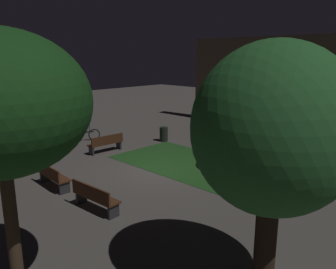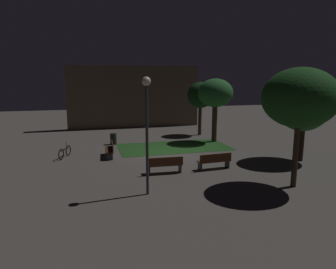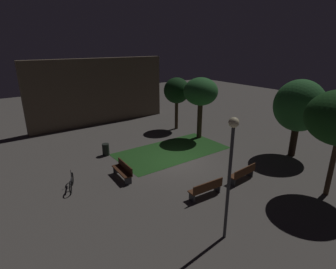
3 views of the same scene
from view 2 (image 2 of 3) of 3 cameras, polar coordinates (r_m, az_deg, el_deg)
The scene contains 13 objects.
ground_plane at distance 19.68m, azimuth 0.25°, elevation -3.49°, with size 60.00×60.00×0.00m, color #56514C.
grass_lawn at distance 21.38m, azimuth 1.14°, elevation -2.34°, with size 7.66×4.00×0.01m, color #23511E.
bench_path_side at distance 15.42m, azimuth -0.59°, elevation -5.60°, with size 1.82×0.58×0.88m.
bench_back_row at distance 16.29m, azimuth 8.67°, elevation -4.85°, with size 1.83×0.59×0.88m.
bench_corner at distance 19.00m, azimuth -10.72°, elevation -2.70°, with size 0.58×1.82×0.88m.
tree_near_wall at distance 19.02m, azimuth 23.92°, elevation 5.41°, with size 3.12×3.12×5.04m.
tree_back_right at distance 25.71m, azimuth 6.05°, elevation 7.23°, with size 2.18×2.18×4.43m.
tree_lawn_side at distance 14.11m, azimuth 23.39°, elevation 6.24°, with size 3.18×3.18×5.22m.
tree_tall_center at distance 23.04m, azimuth 8.82°, elevation 7.52°, with size 2.59×2.59×4.73m.
lamp_post_near_wall at distance 12.17m, azimuth -3.99°, elevation 3.34°, with size 0.36×0.36×4.82m.
trash_bin at distance 22.52m, azimuth -10.15°, elevation -0.81°, with size 0.46×0.46×0.81m, color black.
bicycle at distance 19.54m, azimuth -18.69°, elevation -3.12°, with size 0.66×1.53×0.93m.
building_wall_backdrop at distance 29.87m, azimuth -6.23°, elevation 6.98°, with size 12.64×0.80×5.90m, color brown.
Camera 2 is at (-5.06, -18.41, 4.76)m, focal length 32.68 mm.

